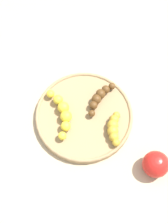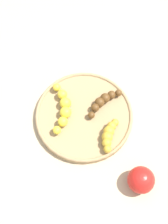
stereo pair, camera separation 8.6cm
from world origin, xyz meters
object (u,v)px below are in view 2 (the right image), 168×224
Objects in this scene: banana_spotted at (109,134)px; banana_yellow at (63,108)px; banana_overripe at (103,101)px; fruit_bowl at (84,116)px; apple_red at (141,180)px.

banana_yellow is at bearing -14.76° from banana_spotted.
fruit_bowl is at bearing 83.13° from banana_overripe.
banana_yellow is 1.42× the size of banana_spotted.
apple_red is (-0.20, 0.13, 0.02)m from fruit_bowl.
banana_overripe is at bearing -126.79° from fruit_bowl.
apple_red is at bearing 139.05° from banana_spotted.
banana_spotted is 0.15m from apple_red.
fruit_bowl is 0.10m from banana_spotted.
banana_overripe is 0.74× the size of banana_yellow.
banana_spotted is (-0.09, 0.04, 0.02)m from fruit_bowl.
banana_yellow is at bearing 60.76° from banana_overripe.
fruit_bowl is 0.24m from apple_red.
banana_yellow reaches higher than banana_overripe.
apple_red reaches higher than fruit_bowl.
banana_spotted reaches higher than banana_overripe.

